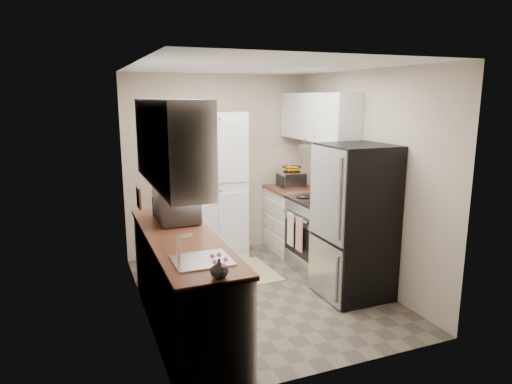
{
  "coord_description": "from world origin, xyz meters",
  "views": [
    {
      "loc": [
        -1.86,
        -4.48,
        2.21
      ],
      "look_at": [
        -0.01,
        0.15,
        1.15
      ],
      "focal_mm": 32.0,
      "sensor_mm": 36.0,
      "label": 1
    }
  ],
  "objects_px": {
    "pantry_cabinet": "(210,187)",
    "wine_bottle": "(155,204)",
    "refrigerator": "(355,222)",
    "toaster_oven": "(291,180)",
    "electric_range": "(320,234)",
    "microwave": "(177,205)"
  },
  "relations": [
    {
      "from": "refrigerator",
      "to": "wine_bottle",
      "type": "distance_m",
      "value": 2.19
    },
    {
      "from": "wine_bottle",
      "to": "toaster_oven",
      "type": "relative_size",
      "value": 0.63
    },
    {
      "from": "electric_range",
      "to": "toaster_oven",
      "type": "relative_size",
      "value": 2.76
    },
    {
      "from": "electric_range",
      "to": "toaster_oven",
      "type": "xyz_separation_m",
      "value": [
        -0.04,
        0.8,
        0.56
      ]
    },
    {
      "from": "refrigerator",
      "to": "microwave",
      "type": "bearing_deg",
      "value": 164.04
    },
    {
      "from": "refrigerator",
      "to": "pantry_cabinet",
      "type": "bearing_deg",
      "value": 123.46
    },
    {
      "from": "pantry_cabinet",
      "to": "wine_bottle",
      "type": "distance_m",
      "value": 1.28
    },
    {
      "from": "microwave",
      "to": "toaster_oven",
      "type": "distance_m",
      "value": 2.14
    },
    {
      "from": "pantry_cabinet",
      "to": "toaster_oven",
      "type": "height_order",
      "value": "pantry_cabinet"
    },
    {
      "from": "wine_bottle",
      "to": "toaster_oven",
      "type": "xyz_separation_m",
      "value": [
        2.03,
        0.79,
        -0.01
      ]
    },
    {
      "from": "wine_bottle",
      "to": "refrigerator",
      "type": "bearing_deg",
      "value": -21.77
    },
    {
      "from": "refrigerator",
      "to": "toaster_oven",
      "type": "height_order",
      "value": "refrigerator"
    },
    {
      "from": "wine_bottle",
      "to": "toaster_oven",
      "type": "distance_m",
      "value": 2.17
    },
    {
      "from": "electric_range",
      "to": "refrigerator",
      "type": "bearing_deg",
      "value": -92.48
    },
    {
      "from": "electric_range",
      "to": "refrigerator",
      "type": "distance_m",
      "value": 0.88
    },
    {
      "from": "electric_range",
      "to": "refrigerator",
      "type": "relative_size",
      "value": 0.66
    },
    {
      "from": "microwave",
      "to": "wine_bottle",
      "type": "xyz_separation_m",
      "value": [
        -0.18,
        0.28,
        -0.04
      ]
    },
    {
      "from": "electric_range",
      "to": "toaster_oven",
      "type": "height_order",
      "value": "toaster_oven"
    },
    {
      "from": "pantry_cabinet",
      "to": "electric_range",
      "type": "height_order",
      "value": "pantry_cabinet"
    },
    {
      "from": "pantry_cabinet",
      "to": "microwave",
      "type": "bearing_deg",
      "value": -120.7
    },
    {
      "from": "electric_range",
      "to": "microwave",
      "type": "xyz_separation_m",
      "value": [
        -1.88,
        -0.27,
        0.61
      ]
    },
    {
      "from": "pantry_cabinet",
      "to": "toaster_oven",
      "type": "xyz_separation_m",
      "value": [
        1.14,
        -0.13,
        0.04
      ]
    }
  ]
}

